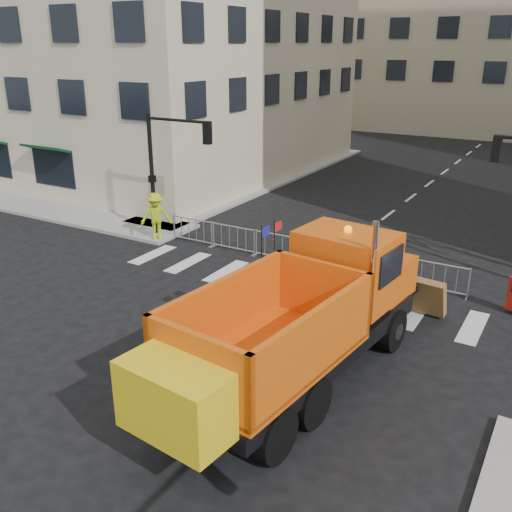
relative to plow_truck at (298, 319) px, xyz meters
The scene contains 9 objects.
ground 3.39m from the plow_truck, behind, with size 120.00×120.00×0.00m, color black.
sidewalk_back 9.14m from the plow_truck, 108.46° to the left, with size 64.00×5.00×0.15m, color gray.
traffic_light_left 13.21m from the plow_truck, 145.30° to the left, with size 0.18×0.18×5.40m, color black.
crowd_barriers 8.51m from the plow_truck, 115.27° to the left, with size 12.60×0.60×1.10m, color #9EA0A5, non-canonical shape.
plow_truck is the anchor object (origin of this frame).
cop_a 6.08m from the plow_truck, 98.10° to the left, with size 0.73×0.48×2.00m, color black.
cop_b 5.28m from the plow_truck, 94.65° to the left, with size 0.94×0.73×1.93m, color black.
cop_c 5.12m from the plow_truck, 83.63° to the left, with size 1.06×0.44×1.82m, color black.
worker 12.30m from the plow_truck, 146.11° to the left, with size 1.32×0.76×2.05m, color #ABC417.
Camera 1 is at (8.25, -11.24, 8.14)m, focal length 40.00 mm.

